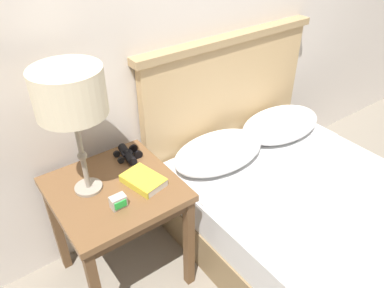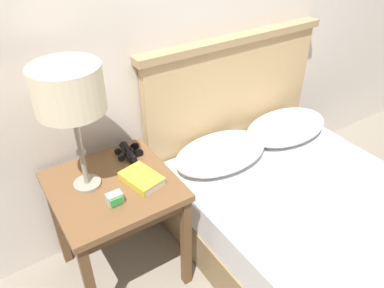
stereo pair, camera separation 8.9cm
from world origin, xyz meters
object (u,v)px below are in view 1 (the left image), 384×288
Objects in this scene: table_lamp at (70,94)px; book_on_nightstand at (143,180)px; nightstand at (116,200)px; binoculars_pair at (128,154)px; bed at (322,226)px; alarm_clock at (118,202)px.

book_on_nightstand is (0.23, -0.12, -0.48)m from table_lamp.
table_lamp reaches higher than book_on_nightstand.
binoculars_pair is at bearing 45.09° from nightstand.
book_on_nightstand is at bearing 148.56° from bed.
binoculars_pair reaches higher than book_on_nightstand.
binoculars_pair is (0.04, 0.23, 0.00)m from book_on_nightstand.
bed is at bearing -23.38° from alarm_clock.
book_on_nightstand is 1.38× the size of binoculars_pair.
binoculars_pair is 2.32× the size of alarm_clock.
table_lamp reaches higher than alarm_clock.
bed is 8.65× the size of book_on_nightstand.
binoculars_pair is at bearing 136.83° from bed.
book_on_nightstand is 0.18m from alarm_clock.
table_lamp is at bearing -157.95° from binoculars_pair.
nightstand is 1.07× the size of table_lamp.
nightstand is 9.26× the size of alarm_clock.
nightstand is at bearing -134.91° from binoculars_pair.
binoculars_pair reaches higher than nightstand.
bed is 27.85× the size of alarm_clock.
table_lamp is at bearing 150.69° from nightstand.
book_on_nightstand is 3.22× the size of alarm_clock.
alarm_clock is at bearing -107.59° from nightstand.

